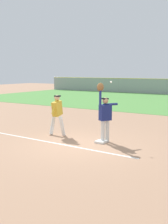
{
  "coord_description": "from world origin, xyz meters",
  "views": [
    {
      "loc": [
        5.74,
        -8.69,
        2.74
      ],
      "look_at": [
        -0.6,
        1.17,
        1.05
      ],
      "focal_mm": 46.5,
      "sensor_mm": 36.0,
      "label": 1
    }
  ],
  "objects": [
    {
      "name": "ground_plane",
      "position": [
        0.0,
        0.0,
        0.0
      ],
      "size": [
        77.15,
        77.15,
        0.0
      ],
      "primitive_type": "plane",
      "color": "tan"
    },
    {
      "name": "chalk_foul_line",
      "position": [
        -3.53,
        -0.18,
        0.0
      ],
      "size": [
        11.99,
        0.56,
        0.01
      ],
      "primitive_type": "cube",
      "rotation": [
        0.0,
        0.0,
        -0.04
      ],
      "color": "white",
      "rests_on": "ground_plane"
    },
    {
      "name": "first_base",
      "position": [
        0.47,
        0.72,
        0.04
      ],
      "size": [
        0.39,
        0.39,
        0.08
      ],
      "primitive_type": "cube",
      "rotation": [
        0.0,
        0.0,
        -0.03
      ],
      "color": "white",
      "rests_on": "ground_plane"
    },
    {
      "name": "fielder",
      "position": [
        0.52,
        0.89,
        1.12
      ],
      "size": [
        0.56,
        0.82,
        2.28
      ],
      "rotation": [
        0.0,
        0.0,
        2.59
      ],
      "color": "silver",
      "rests_on": "ground_plane"
    },
    {
      "name": "runner",
      "position": [
        -1.73,
        0.84,
        1.0
      ],
      "size": [
        0.78,
        0.85,
        1.72
      ],
      "rotation": [
        0.0,
        0.0,
        0.13
      ],
      "color": "white",
      "rests_on": "ground_plane"
    },
    {
      "name": "baseball",
      "position": [
        0.69,
        1.04,
        2.31
      ],
      "size": [
        0.07,
        0.07,
        0.07
      ],
      "primitive_type": "sphere",
      "color": "white"
    },
    {
      "name": "parked_car_blue",
      "position": [
        -11.78,
        28.37,
        0.67
      ],
      "size": [
        4.41,
        2.14,
        1.25
      ],
      "rotation": [
        0.0,
        0.0,
        -0.0
      ],
      "color": "#23389E",
      "rests_on": "ground_plane"
    },
    {
      "name": "parked_car_green",
      "position": [
        -5.45,
        28.49,
        0.67
      ],
      "size": [
        4.43,
        2.18,
        1.25
      ],
      "rotation": [
        0.0,
        0.0,
        0.02
      ],
      "color": "#1E6B33",
      "rests_on": "ground_plane"
    }
  ]
}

